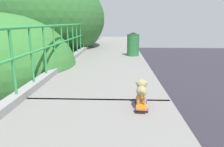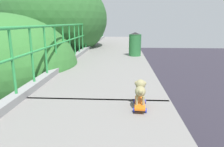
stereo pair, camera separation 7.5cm
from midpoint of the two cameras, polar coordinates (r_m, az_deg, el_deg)
The scene contains 10 objects.
overpass_deck at distance 2.88m, azimuth -6.96°, elevation -17.05°, with size 2.61×32.28×0.41m.
car_grey_fifth at distance 15.77m, azimuth -22.24°, elevation -13.09°, with size 1.95×4.41×1.31m.
car_blue_sixth at distance 20.80m, azimuth -27.08°, elevation -6.82°, with size 1.97×4.57×1.42m.
car_silver_seventh at distance 22.23m, azimuth -14.15°, elevation -4.36°, with size 1.83×4.06×1.44m.
city_bus at distance 32.46m, azimuth -15.44°, elevation 3.33°, with size 2.53×10.95×3.11m.
roadside_tree_mid at distance 7.20m, azimuth -27.35°, elevation 0.44°, with size 4.53×4.53×7.82m.
roadside_tree_far at distance 11.51m, azimuth -15.97°, elevation 14.20°, with size 5.69×5.69×9.84m.
toy_skateboard at distance 3.22m, azimuth 8.39°, elevation -8.15°, with size 0.22×0.55×0.09m.
small_dog at distance 3.17m, azimuth 8.53°, elevation -4.25°, with size 0.19×0.41×0.33m.
litter_bin at distance 8.04m, azimuth 6.65°, elevation 8.15°, with size 0.47×0.47×0.90m.
Camera 2 is at (1.52, -2.42, 7.54)m, focal length 33.02 mm.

